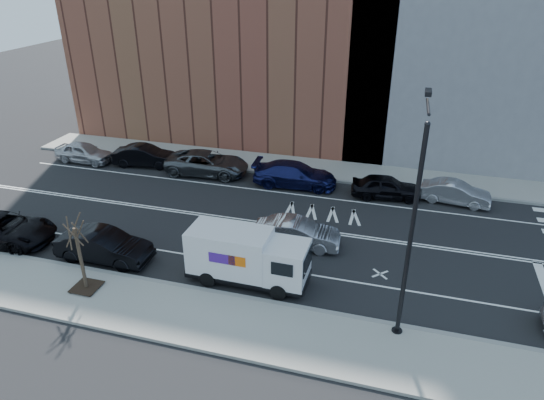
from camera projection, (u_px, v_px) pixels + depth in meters
The scene contains 18 objects.
ground at pixel (280, 226), 28.04m from camera, with size 120.00×120.00×0.00m, color black.
sidewalk_near at pixel (225, 323), 20.43m from camera, with size 44.00×3.60×0.15m, color gray.
sidewalk_far at pixel (311, 168), 35.58m from camera, with size 44.00×3.60×0.15m, color gray.
curb_near at pixel (239, 297), 21.98m from camera, with size 44.00×0.25×0.17m, color gray.
curb_far at pixel (306, 177), 34.03m from camera, with size 44.00×0.25×0.17m, color gray.
road_markings at pixel (280, 226), 28.04m from camera, with size 40.00×8.60×0.01m, color white, non-canonical shape.
streetlight at pixel (413, 220), 18.10m from camera, with size 0.44×4.02×9.34m.
street_tree at pixel (82, 265), 21.89m from camera, with size 1.20×1.20×3.75m.
fedex_van at pixel (247, 256), 22.62m from camera, with size 5.79×2.12×2.63m.
far_parked_a at pixel (84, 152), 36.56m from camera, with size 1.79×4.45×1.52m, color #B2B3B8.
far_parked_b at pixel (145, 156), 35.86m from camera, with size 1.64×4.69×1.55m, color black.
far_parked_c at pixel (207, 163), 34.47m from camera, with size 2.71×5.88×1.64m, color #4B4E52.
far_parked_d at pixel (295, 174), 32.65m from camera, with size 2.29×5.63×1.63m, color #16194E.
far_parked_e at pixel (386, 187), 31.04m from camera, with size 1.77×4.40×1.50m, color black.
far_parked_f at pixel (455, 193), 30.37m from camera, with size 1.48×4.24×1.40m, color #ABABB0.
driving_sedan at pixel (297, 233), 25.76m from camera, with size 1.61×4.61×1.52m, color #A9A9AE.
near_parked_rear_a at pixel (104, 246), 24.52m from camera, with size 1.71×4.91×1.62m, color black.
near_parked_rear_b at pixel (2, 229), 26.12m from camera, with size 2.65×5.75×1.60m, color black.
Camera 1 is at (6.30, -23.62, 13.82)m, focal length 32.00 mm.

